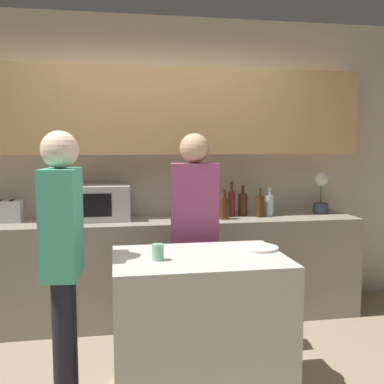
{
  "coord_description": "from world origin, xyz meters",
  "views": [
    {
      "loc": [
        -0.35,
        -2.47,
        1.53
      ],
      "look_at": [
        0.13,
        0.31,
        1.23
      ],
      "focal_mm": 42.0,
      "sensor_mm": 36.0,
      "label": 1
    }
  ],
  "objects": [
    {
      "name": "person_center",
      "position": [
        -0.65,
        0.13,
        0.95
      ],
      "size": [
        0.22,
        0.36,
        1.61
      ],
      "rotation": [
        0.0,
        0.0,
        -1.66
      ],
      "color": "black",
      "rests_on": "ground_plane"
    },
    {
      "name": "person_left",
      "position": [
        0.22,
        0.67,
        0.96
      ],
      "size": [
        0.36,
        0.23,
        1.61
      ],
      "rotation": [
        0.0,
        0.0,
        -3.27
      ],
      "color": "black",
      "rests_on": "ground_plane"
    },
    {
      "name": "microwave",
      "position": [
        -0.48,
        1.46,
        1.04
      ],
      "size": [
        0.52,
        0.39,
        0.3
      ],
      "color": "#B7BABC",
      "rests_on": "back_counter"
    },
    {
      "name": "toaster",
      "position": [
        -1.25,
        1.46,
        0.98
      ],
      "size": [
        0.26,
        0.16,
        0.18
      ],
      "color": "silver",
      "rests_on": "back_counter"
    },
    {
      "name": "back_wall",
      "position": [
        0.0,
        1.66,
        1.54
      ],
      "size": [
        6.4,
        0.4,
        2.7
      ],
      "color": "beige",
      "rests_on": "ground_plane"
    },
    {
      "name": "bottle_4",
      "position": [
        0.94,
        1.36,
        0.99
      ],
      "size": [
        0.08,
        0.08,
        0.27
      ],
      "color": "#472814",
      "rests_on": "back_counter"
    },
    {
      "name": "potted_plant",
      "position": [
        1.57,
        1.46,
        1.09
      ],
      "size": [
        0.14,
        0.14,
        0.4
      ],
      "color": "#333D4C",
      "rests_on": "back_counter"
    },
    {
      "name": "kitchen_island",
      "position": [
        0.13,
        0.06,
        0.44
      ],
      "size": [
        1.0,
        0.7,
        0.88
      ],
      "color": "beige",
      "rests_on": "ground_plane"
    },
    {
      "name": "bottle_5",
      "position": [
        1.04,
        1.39,
        0.99
      ],
      "size": [
        0.08,
        0.08,
        0.26
      ],
      "color": "silver",
      "rests_on": "back_counter"
    },
    {
      "name": "bottle_3",
      "position": [
        0.81,
        1.46,
        0.99
      ],
      "size": [
        0.08,
        0.08,
        0.28
      ],
      "color": "#472814",
      "rests_on": "back_counter"
    },
    {
      "name": "plate_on_island",
      "position": [
        0.52,
        0.16,
        0.89
      ],
      "size": [
        0.26,
        0.26,
        0.01
      ],
      "color": "white",
      "rests_on": "kitchen_island"
    },
    {
      "name": "back_counter",
      "position": [
        0.0,
        1.39,
        0.44
      ],
      "size": [
        3.6,
        0.62,
        0.89
      ],
      "color": "gray",
      "rests_on": "ground_plane"
    },
    {
      "name": "cup_0",
      "position": [
        -0.12,
        -0.01,
        0.93
      ],
      "size": [
        0.07,
        0.07,
        0.09
      ],
      "color": "#81C89A",
      "rests_on": "kitchen_island"
    },
    {
      "name": "bottle_2",
      "position": [
        0.69,
        1.42,
        1.01
      ],
      "size": [
        0.07,
        0.07,
        0.32
      ],
      "color": "maroon",
      "rests_on": "back_counter"
    },
    {
      "name": "bottle_0",
      "position": [
        0.48,
        1.48,
        0.99
      ],
      "size": [
        0.08,
        0.08,
        0.26
      ],
      "color": "black",
      "rests_on": "back_counter"
    },
    {
      "name": "bottle_1",
      "position": [
        0.59,
        1.29,
        0.99
      ],
      "size": [
        0.09,
        0.09,
        0.26
      ],
      "color": "#472814",
      "rests_on": "back_counter"
    }
  ]
}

